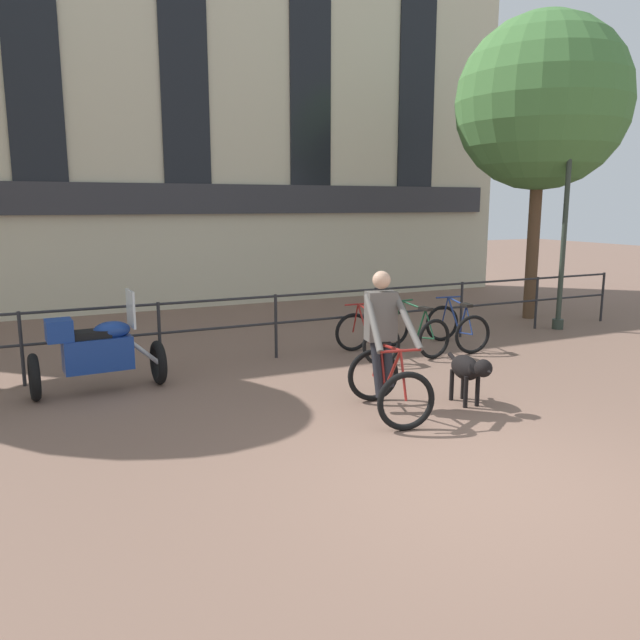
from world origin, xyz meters
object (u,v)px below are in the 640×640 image
object	(u,v)px
parked_motorcycle	(97,351)
parked_bicycle_mid_right	(457,327)
dog	(469,369)
street_lamp	(567,196)
cyclist_with_bike	(385,350)
parked_bicycle_near_lamp	(367,337)
parked_bicycle_mid_left	(413,332)

from	to	relation	value
parked_motorcycle	parked_bicycle_mid_right	world-z (taller)	parked_motorcycle
dog	street_lamp	distance (m)	6.07
cyclist_with_bike	street_lamp	xyz separation A→B (m)	(5.82, 2.84, 1.88)
cyclist_with_bike	parked_bicycle_near_lamp	world-z (taller)	cyclist_with_bike
parked_bicycle_mid_right	street_lamp	bearing A→B (deg)	-163.47
cyclist_with_bike	parked_bicycle_near_lamp	distance (m)	2.69
cyclist_with_bike	street_lamp	distance (m)	6.74
cyclist_with_bike	dog	bearing A→B (deg)	-2.41
cyclist_with_bike	parked_motorcycle	bearing A→B (deg)	153.87
dog	parked_bicycle_mid_left	world-z (taller)	parked_bicycle_mid_left
dog	parked_bicycle_mid_left	xyz separation A→B (m)	(0.97, 2.66, -0.10)
parked_bicycle_near_lamp	street_lamp	size ratio (longest dim) A/B	0.24
parked_bicycle_near_lamp	street_lamp	xyz separation A→B (m)	(4.69, 0.43, 2.28)
dog	parked_bicycle_mid_right	world-z (taller)	parked_bicycle_mid_right
cyclist_with_bike	parked_motorcycle	xyz separation A→B (m)	(-3.05, 2.31, -0.20)
parked_bicycle_near_lamp	parked_bicycle_mid_left	world-z (taller)	same
parked_bicycle_mid_left	street_lamp	world-z (taller)	street_lamp
parked_bicycle_near_lamp	parked_bicycle_mid_right	bearing A→B (deg)	-176.42
street_lamp	cyclist_with_bike	bearing A→B (deg)	-153.96
cyclist_with_bike	street_lamp	world-z (taller)	street_lamp
cyclist_with_bike	dog	xyz separation A→B (m)	(1.07, -0.26, -0.30)
parked_bicycle_near_lamp	parked_bicycle_mid_left	xyz separation A→B (m)	(0.91, 0.00, 0.00)
parked_bicycle_mid_left	parked_bicycle_near_lamp	bearing A→B (deg)	-5.68
parked_bicycle_mid_left	street_lamp	bearing A→B (deg)	-179.13
parked_bicycle_mid_left	parked_bicycle_mid_right	bearing A→B (deg)	174.32
dog	street_lamp	xyz separation A→B (m)	(4.75, 3.10, 2.18)
dog	parked_bicycle_near_lamp	world-z (taller)	parked_bicycle_near_lamp
cyclist_with_bike	parked_bicycle_mid_left	size ratio (longest dim) A/B	1.45
parked_motorcycle	parked_bicycle_mid_right	xyz separation A→B (m)	(6.00, 0.10, -0.20)
parked_motorcycle	parked_bicycle_mid_left	world-z (taller)	parked_motorcycle
cyclist_with_bike	parked_bicycle_mid_left	distance (m)	3.18
cyclist_with_bike	parked_bicycle_mid_right	size ratio (longest dim) A/B	1.43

